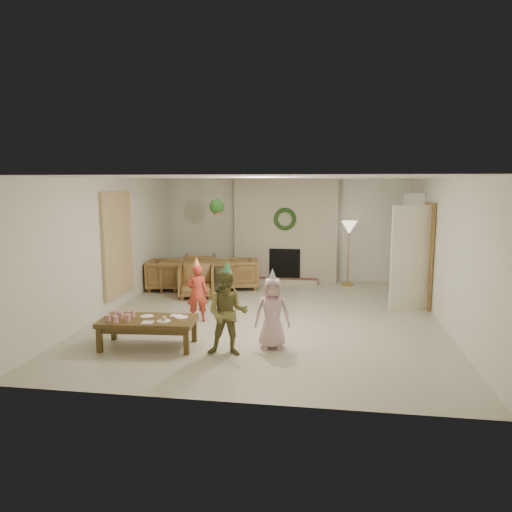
% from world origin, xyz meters
% --- Properties ---
extents(floor, '(7.00, 7.00, 0.00)m').
position_xyz_m(floor, '(0.00, 0.00, 0.00)').
color(floor, '#B7B29E').
rests_on(floor, ground).
extents(ceiling, '(7.00, 7.00, 0.00)m').
position_xyz_m(ceiling, '(0.00, 0.00, 2.50)').
color(ceiling, white).
rests_on(ceiling, wall_back).
extents(wall_back, '(7.00, 0.00, 7.00)m').
position_xyz_m(wall_back, '(0.00, 3.50, 1.25)').
color(wall_back, silver).
rests_on(wall_back, floor).
extents(wall_front, '(7.00, 0.00, 7.00)m').
position_xyz_m(wall_front, '(0.00, -3.50, 1.25)').
color(wall_front, silver).
rests_on(wall_front, floor).
extents(wall_left, '(0.00, 7.00, 7.00)m').
position_xyz_m(wall_left, '(-3.00, 0.00, 1.25)').
color(wall_left, silver).
rests_on(wall_left, floor).
extents(wall_right, '(0.00, 7.00, 7.00)m').
position_xyz_m(wall_right, '(3.00, 0.00, 1.25)').
color(wall_right, silver).
rests_on(wall_right, floor).
extents(fireplace_mass, '(2.50, 0.40, 2.50)m').
position_xyz_m(fireplace_mass, '(0.00, 3.30, 1.25)').
color(fireplace_mass, '#571E17').
rests_on(fireplace_mass, floor).
extents(fireplace_hearth, '(1.60, 0.30, 0.12)m').
position_xyz_m(fireplace_hearth, '(0.00, 2.95, 0.06)').
color(fireplace_hearth, '#5C2519').
rests_on(fireplace_hearth, floor).
extents(fireplace_firebox, '(0.75, 0.12, 0.75)m').
position_xyz_m(fireplace_firebox, '(0.00, 3.12, 0.45)').
color(fireplace_firebox, black).
rests_on(fireplace_firebox, floor).
extents(fireplace_wreath, '(0.54, 0.10, 0.54)m').
position_xyz_m(fireplace_wreath, '(0.00, 3.07, 1.55)').
color(fireplace_wreath, '#1C3D17').
rests_on(fireplace_wreath, fireplace_mass).
extents(floor_lamp_base, '(0.29, 0.29, 0.03)m').
position_xyz_m(floor_lamp_base, '(1.52, 3.00, 0.02)').
color(floor_lamp_base, gold).
rests_on(floor_lamp_base, floor).
extents(floor_lamp_post, '(0.03, 0.03, 1.37)m').
position_xyz_m(floor_lamp_post, '(1.52, 3.00, 0.71)').
color(floor_lamp_post, gold).
rests_on(floor_lamp_post, floor).
extents(floor_lamp_shade, '(0.37, 0.37, 0.31)m').
position_xyz_m(floor_lamp_shade, '(1.52, 3.00, 1.37)').
color(floor_lamp_shade, beige).
rests_on(floor_lamp_shade, floor_lamp_post).
extents(bookshelf_carcass, '(0.30, 1.00, 2.20)m').
position_xyz_m(bookshelf_carcass, '(2.84, 2.30, 1.10)').
color(bookshelf_carcass, white).
rests_on(bookshelf_carcass, floor).
extents(bookshelf_shelf_a, '(0.30, 0.92, 0.03)m').
position_xyz_m(bookshelf_shelf_a, '(2.82, 2.30, 0.45)').
color(bookshelf_shelf_a, white).
rests_on(bookshelf_shelf_a, bookshelf_carcass).
extents(bookshelf_shelf_b, '(0.30, 0.92, 0.03)m').
position_xyz_m(bookshelf_shelf_b, '(2.82, 2.30, 0.85)').
color(bookshelf_shelf_b, white).
rests_on(bookshelf_shelf_b, bookshelf_carcass).
extents(bookshelf_shelf_c, '(0.30, 0.92, 0.03)m').
position_xyz_m(bookshelf_shelf_c, '(2.82, 2.30, 1.25)').
color(bookshelf_shelf_c, white).
rests_on(bookshelf_shelf_c, bookshelf_carcass).
extents(bookshelf_shelf_d, '(0.30, 0.92, 0.03)m').
position_xyz_m(bookshelf_shelf_d, '(2.82, 2.30, 1.65)').
color(bookshelf_shelf_d, white).
rests_on(bookshelf_shelf_d, bookshelf_carcass).
extents(books_row_lower, '(0.20, 0.40, 0.24)m').
position_xyz_m(books_row_lower, '(2.80, 2.15, 0.59)').
color(books_row_lower, '#B2202D').
rests_on(books_row_lower, bookshelf_shelf_a).
extents(books_row_mid, '(0.20, 0.44, 0.24)m').
position_xyz_m(books_row_mid, '(2.80, 2.35, 0.99)').
color(books_row_mid, navy).
rests_on(books_row_mid, bookshelf_shelf_b).
extents(books_row_upper, '(0.20, 0.36, 0.22)m').
position_xyz_m(books_row_upper, '(2.80, 2.20, 1.38)').
color(books_row_upper, gold).
rests_on(books_row_upper, bookshelf_shelf_c).
extents(door_frame, '(0.05, 0.86, 2.04)m').
position_xyz_m(door_frame, '(2.96, 1.20, 1.02)').
color(door_frame, brown).
rests_on(door_frame, floor).
extents(door_leaf, '(0.77, 0.32, 2.00)m').
position_xyz_m(door_leaf, '(2.58, 0.82, 1.00)').
color(door_leaf, beige).
rests_on(door_leaf, floor).
extents(curtain_panel, '(0.06, 1.20, 2.00)m').
position_xyz_m(curtain_panel, '(-2.96, 0.20, 1.25)').
color(curtain_panel, beige).
rests_on(curtain_panel, wall_left).
extents(dining_table, '(1.95, 1.35, 0.63)m').
position_xyz_m(dining_table, '(-1.88, 2.04, 0.31)').
color(dining_table, brown).
rests_on(dining_table, floor).
extents(dining_chair_near, '(0.89, 0.90, 0.69)m').
position_xyz_m(dining_chair_near, '(-1.71, 1.27, 0.35)').
color(dining_chair_near, brown).
rests_on(dining_chair_near, floor).
extents(dining_chair_far, '(0.89, 0.90, 0.69)m').
position_xyz_m(dining_chair_far, '(-2.05, 2.80, 0.35)').
color(dining_chair_far, brown).
rests_on(dining_chair_far, floor).
extents(dining_chair_left, '(0.90, 0.89, 0.69)m').
position_xyz_m(dining_chair_left, '(-2.64, 1.87, 0.35)').
color(dining_chair_left, brown).
rests_on(dining_chair_left, floor).
extents(dining_chair_right, '(0.90, 0.89, 0.69)m').
position_xyz_m(dining_chair_right, '(-0.92, 2.25, 0.35)').
color(dining_chair_right, brown).
rests_on(dining_chair_right, floor).
extents(hanging_plant_cord, '(0.01, 0.01, 0.70)m').
position_xyz_m(hanging_plant_cord, '(-1.30, 1.50, 2.15)').
color(hanging_plant_cord, tan).
rests_on(hanging_plant_cord, ceiling).
extents(hanging_plant_pot, '(0.16, 0.16, 0.12)m').
position_xyz_m(hanging_plant_pot, '(-1.30, 1.50, 1.80)').
color(hanging_plant_pot, '#A54235').
rests_on(hanging_plant_pot, hanging_plant_cord).
extents(hanging_plant_foliage, '(0.32, 0.32, 0.32)m').
position_xyz_m(hanging_plant_foliage, '(-1.30, 1.50, 1.92)').
color(hanging_plant_foliage, '#1B4717').
rests_on(hanging_plant_foliage, hanging_plant_pot).
extents(coffee_table_top, '(1.44, 0.80, 0.06)m').
position_xyz_m(coffee_table_top, '(-1.57, -1.89, 0.40)').
color(coffee_table_top, '#4F3C1A').
rests_on(coffee_table_top, floor).
extents(coffee_table_apron, '(1.33, 0.69, 0.09)m').
position_xyz_m(coffee_table_apron, '(-1.57, -1.89, 0.32)').
color(coffee_table_apron, '#4F3C1A').
rests_on(coffee_table_apron, floor).
extents(coffee_leg_fl, '(0.08, 0.08, 0.36)m').
position_xyz_m(coffee_leg_fl, '(-2.18, -2.22, 0.18)').
color(coffee_leg_fl, '#4F3C1A').
rests_on(coffee_leg_fl, floor).
extents(coffee_leg_fr, '(0.08, 0.08, 0.36)m').
position_xyz_m(coffee_leg_fr, '(-0.92, -2.12, 0.18)').
color(coffee_leg_fr, '#4F3C1A').
rests_on(coffee_leg_fr, floor).
extents(coffee_leg_bl, '(0.08, 0.08, 0.36)m').
position_xyz_m(coffee_leg_bl, '(-2.22, -1.65, 0.18)').
color(coffee_leg_bl, '#4F3C1A').
rests_on(coffee_leg_bl, floor).
extents(coffee_leg_br, '(0.08, 0.08, 0.36)m').
position_xyz_m(coffee_leg_br, '(-0.96, -1.55, 0.18)').
color(coffee_leg_br, '#4F3C1A').
rests_on(coffee_leg_br, floor).
extents(cup_a, '(0.08, 0.08, 0.10)m').
position_xyz_m(cup_a, '(-2.09, -2.09, 0.48)').
color(cup_a, white).
rests_on(cup_a, coffee_table_top).
extents(cup_b, '(0.08, 0.08, 0.10)m').
position_xyz_m(cup_b, '(-2.11, -1.87, 0.48)').
color(cup_b, white).
rests_on(cup_b, coffee_table_top).
extents(cup_c, '(0.08, 0.08, 0.10)m').
position_xyz_m(cup_c, '(-1.96, -2.13, 0.48)').
color(cup_c, white).
rests_on(cup_c, coffee_table_top).
extents(cup_d, '(0.08, 0.08, 0.10)m').
position_xyz_m(cup_d, '(-1.98, -1.92, 0.48)').
color(cup_d, white).
rests_on(cup_d, coffee_table_top).
extents(cup_e, '(0.08, 0.08, 0.10)m').
position_xyz_m(cup_e, '(-1.82, -2.03, 0.48)').
color(cup_e, white).
rests_on(cup_e, coffee_table_top).
extents(cup_f, '(0.08, 0.08, 0.10)m').
position_xyz_m(cup_f, '(-1.83, -1.82, 0.48)').
color(cup_f, white).
rests_on(cup_f, coffee_table_top).
extents(plate_a, '(0.21, 0.21, 0.01)m').
position_xyz_m(plate_a, '(-1.63, -1.76, 0.43)').
color(plate_a, white).
rests_on(plate_a, coffee_table_top).
extents(plate_b, '(0.21, 0.21, 0.01)m').
position_xyz_m(plate_b, '(-1.29, -1.97, 0.43)').
color(plate_b, white).
rests_on(plate_b, coffee_table_top).
extents(plate_c, '(0.21, 0.21, 0.01)m').
position_xyz_m(plate_c, '(-1.10, -1.74, 0.43)').
color(plate_c, white).
rests_on(plate_c, coffee_table_top).
extents(food_scoop, '(0.08, 0.08, 0.07)m').
position_xyz_m(food_scoop, '(-1.29, -1.97, 0.47)').
color(food_scoop, tan).
rests_on(food_scoop, plate_b).
extents(napkin_left, '(0.17, 0.17, 0.01)m').
position_xyz_m(napkin_left, '(-1.50, -2.07, 0.43)').
color(napkin_left, '#DEA3B3').
rests_on(napkin_left, coffee_table_top).
extents(napkin_right, '(0.17, 0.17, 0.01)m').
position_xyz_m(napkin_right, '(-1.21, -1.66, 0.43)').
color(napkin_right, '#DEA3B3').
rests_on(napkin_right, coffee_table_top).
extents(child_red, '(0.43, 0.34, 1.02)m').
position_xyz_m(child_red, '(-1.21, -0.49, 0.51)').
color(child_red, '#C23929').
rests_on(child_red, floor).
extents(party_hat_red, '(0.14, 0.14, 0.19)m').
position_xyz_m(party_hat_red, '(-1.21, -0.49, 1.06)').
color(party_hat_red, '#FCD654').
rests_on(party_hat_red, child_red).
extents(child_plaid, '(0.62, 0.50, 1.22)m').
position_xyz_m(child_plaid, '(-0.34, -2.04, 0.61)').
color(child_plaid, '#995F29').
rests_on(child_plaid, floor).
extents(party_hat_plaid, '(0.18, 0.18, 0.20)m').
position_xyz_m(party_hat_plaid, '(-0.34, -2.04, 1.27)').
color(party_hat_plaid, '#48A866').
rests_on(party_hat_plaid, child_plaid).
extents(child_pink, '(0.56, 0.40, 1.06)m').
position_xyz_m(child_pink, '(0.25, -1.65, 0.53)').
color(child_pink, beige).
rests_on(child_pink, floor).
extents(party_hat_pink, '(0.14, 0.14, 0.19)m').
position_xyz_m(party_hat_pink, '(0.25, -1.65, 1.10)').
color(party_hat_pink, '#B7B8BE').
rests_on(party_hat_pink, child_pink).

